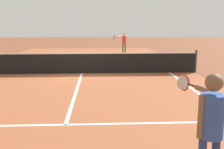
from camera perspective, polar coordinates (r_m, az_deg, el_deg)
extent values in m
plane|color=brown|center=(12.67, -6.33, 0.23)|extent=(60.00, 60.00, 0.00)
cube|color=#9E5433|center=(12.67, -6.33, 0.23)|extent=(10.62, 24.40, 0.00)
cube|color=white|center=(6.52, -9.72, -10.32)|extent=(8.22, 0.10, 0.01)
cube|color=white|center=(9.55, -7.47, -3.34)|extent=(0.10, 6.40, 0.01)
cylinder|color=#33383D|center=(13.36, 17.16, 2.69)|extent=(0.09, 0.09, 1.07)
cube|color=black|center=(12.60, -6.38, 2.26)|extent=(10.68, 0.02, 0.91)
cube|color=white|center=(12.53, -6.42, 4.43)|extent=(10.68, 0.03, 0.05)
cylinder|color=#2D4C99|center=(3.83, 20.17, -8.20)|extent=(0.32, 0.32, 0.59)
sphere|color=brown|center=(3.71, 20.63, -1.57)|extent=(0.23, 0.23, 0.23)
cylinder|color=brown|center=(3.73, 18.12, -8.46)|extent=(0.08, 0.08, 0.57)
cylinder|color=brown|center=(4.08, 19.74, -3.41)|extent=(0.24, 0.57, 0.08)
cylinder|color=black|center=(4.39, 16.53, -2.23)|extent=(0.09, 0.22, 0.03)
torus|color=red|center=(4.58, 14.80, -1.59)|extent=(0.10, 0.28, 0.28)
cylinder|color=silver|center=(4.58, 14.80, -1.59)|extent=(0.24, 0.07, 0.25)
cylinder|color=#3F7247|center=(19.92, 2.81, 5.34)|extent=(0.11, 0.11, 0.78)
cylinder|color=#3F7247|center=(20.06, 2.32, 5.38)|extent=(0.11, 0.11, 0.78)
cylinder|color=red|center=(19.94, 2.58, 7.27)|extent=(0.32, 0.32, 0.55)
sphere|color=beige|center=(19.91, 2.59, 8.48)|extent=(0.22, 0.22, 0.22)
cylinder|color=beige|center=(19.83, 2.96, 7.27)|extent=(0.08, 0.08, 0.53)
cylinder|color=beige|center=(19.83, 1.71, 7.90)|extent=(0.43, 0.43, 0.08)
cylinder|color=black|center=(19.55, 0.98, 7.86)|extent=(0.18, 0.17, 0.03)
torus|color=red|center=(19.37, 0.51, 7.83)|extent=(0.22, 0.21, 0.28)
cylinder|color=silver|center=(19.37, 0.51, 7.83)|extent=(0.18, 0.18, 0.25)
sphere|color=#CCE033|center=(11.41, -8.27, -0.86)|extent=(0.07, 0.07, 0.07)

